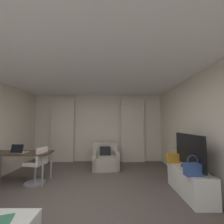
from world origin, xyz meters
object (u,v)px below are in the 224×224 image
object	(u,v)px
laptop	(19,151)
tv_console	(189,182)
desk_chair	(36,168)
handbag_secondary	(192,169)
handbag_primary	(173,158)
tv_flatscreen	(189,152)
armchair	(105,160)
desk	(20,155)

from	to	relation	value
laptop	tv_console	xyz separation A→B (m)	(3.89, -0.50, -0.53)
desk_chair	handbag_secondary	distance (m)	3.46
handbag_primary	handbag_secondary	distance (m)	0.84
handbag_secondary	tv_flatscreen	bearing A→B (deg)	69.00
armchair	desk	xyz separation A→B (m)	(-2.08, -1.17, 0.41)
tv_flatscreen	armchair	bearing A→B (deg)	135.25
laptop	handbag_secondary	world-z (taller)	laptop
desk_chair	laptop	size ratio (longest dim) A/B	2.48
handbag_primary	desk_chair	bearing A→B (deg)	178.28
desk	tv_console	xyz separation A→B (m)	(3.91, -0.60, -0.42)
tv_flatscreen	desk	bearing A→B (deg)	170.59
desk_chair	handbag_secondary	xyz separation A→B (m)	(3.32, -0.94, 0.26)
desk	desk_chair	bearing A→B (deg)	-9.20
desk	tv_console	bearing A→B (deg)	-8.72
laptop	tv_flatscreen	size ratio (longest dim) A/B	0.34
tv_console	handbag_secondary	world-z (taller)	handbag_secondary
desk_chair	tv_flatscreen	xyz separation A→B (m)	(3.46, -0.57, 0.48)
tv_flatscreen	handbag_primary	distance (m)	0.54
desk	handbag_secondary	world-z (taller)	handbag_secondary
armchair	tv_flatscreen	world-z (taller)	tv_flatscreen
desk_chair	handbag_secondary	world-z (taller)	handbag_secondary
tv_flatscreen	desk_chair	bearing A→B (deg)	170.56
armchair	tv_flatscreen	size ratio (longest dim) A/B	0.88
tv_flatscreen	handbag_primary	size ratio (longest dim) A/B	2.87
tv_console	tv_flatscreen	size ratio (longest dim) A/B	1.11
desk	tv_flatscreen	bearing A→B (deg)	-9.41
desk	laptop	bearing A→B (deg)	-79.62
desk	desk_chair	size ratio (longest dim) A/B	1.64
armchair	handbag_secondary	bearing A→B (deg)	-52.25
laptop	handbag_primary	world-z (taller)	laptop
desk_chair	handbag_secondary	size ratio (longest dim) A/B	2.39
desk_chair	laptop	world-z (taller)	laptop
laptop	tv_console	bearing A→B (deg)	-7.30
desk	armchair	bearing A→B (deg)	29.27
laptop	handbag_primary	xyz separation A→B (m)	(3.76, -0.07, -0.14)
armchair	desk	distance (m)	2.42
desk_chair	tv_flatscreen	distance (m)	3.54
laptop	handbag_primary	bearing A→B (deg)	-1.10
laptop	handbag_secondary	bearing A→B (deg)	-13.70
armchair	handbag_secondary	distance (m)	2.79
laptop	desk_chair	bearing A→B (deg)	3.66
armchair	handbag_secondary	size ratio (longest dim) A/B	2.52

